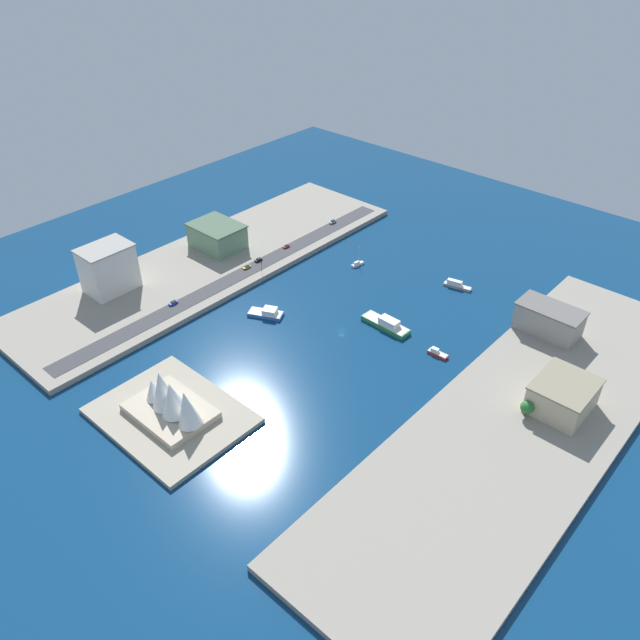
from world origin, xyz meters
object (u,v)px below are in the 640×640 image
at_px(office_block_beige, 563,396).
at_px(sedan_silver, 333,222).
at_px(hotel_broad_white, 108,268).
at_px(opera_landmark, 171,401).
at_px(ferry_green_doubledeck, 386,324).
at_px(taxi_yellow_cab, 247,267).
at_px(pickup_red, 286,246).
at_px(yacht_sleek_gray, 457,285).
at_px(catamaran_blue, 267,313).
at_px(tugboat_red, 438,353).
at_px(traffic_light_waterfront, 261,265).
at_px(suv_black, 259,260).
at_px(carpark_squat_concrete, 549,320).
at_px(hatchback_blue, 173,303).
at_px(sailboat_small_white, 358,264).
at_px(terminal_long_green, 217,236).

bearing_deg(office_block_beige, sedan_silver, -20.00).
relative_size(hotel_broad_white, opera_landmark, 0.73).
bearing_deg(ferry_green_doubledeck, taxi_yellow_cab, 6.46).
height_order(sedan_silver, pickup_red, sedan_silver).
distance_m(yacht_sleek_gray, sedan_silver, 97.71).
height_order(catamaran_blue, tugboat_red, catamaran_blue).
bearing_deg(traffic_light_waterfront, taxi_yellow_cab, 19.01).
distance_m(ferry_green_doubledeck, catamaran_blue, 60.50).
xyz_separation_m(catamaran_blue, office_block_beige, (-141.24, -31.29, 7.87)).
relative_size(yacht_sleek_gray, pickup_red, 3.85).
xyz_separation_m(hotel_broad_white, pickup_red, (-36.92, -94.52, -11.67)).
bearing_deg(hotel_broad_white, suv_black, -116.76).
height_order(pickup_red, opera_landmark, opera_landmark).
bearing_deg(carpark_squat_concrete, traffic_light_waterfront, 20.15).
bearing_deg(traffic_light_waterfront, office_block_beige, -178.03).
height_order(yacht_sleek_gray, hatchback_blue, hatchback_blue).
relative_size(sailboat_small_white, catamaran_blue, 0.63).
height_order(yacht_sleek_gray, traffic_light_waterfront, traffic_light_waterfront).
relative_size(hotel_broad_white, sedan_silver, 5.27).
height_order(tugboat_red, hatchback_blue, hatchback_blue).
bearing_deg(catamaran_blue, hatchback_blue, 34.57).
bearing_deg(catamaran_blue, sedan_silver, -67.62).
distance_m(yacht_sleek_gray, taxi_yellow_cab, 116.22).
relative_size(catamaran_blue, terminal_long_green, 0.63).
relative_size(traffic_light_waterfront, opera_landmark, 0.18).
distance_m(catamaran_blue, terminal_long_green, 76.47).
bearing_deg(carpark_squat_concrete, sailboat_small_white, 3.92).
xyz_separation_m(terminal_long_green, sedan_silver, (-30.43, -68.82, -6.16)).
height_order(catamaran_blue, opera_landmark, opera_landmark).
distance_m(hotel_broad_white, sedan_silver, 142.44).
xyz_separation_m(hotel_broad_white, hatchback_blue, (-36.20, -12.37, -11.58)).
distance_m(sailboat_small_white, sedan_silver, 50.38).
xyz_separation_m(sailboat_small_white, tugboat_red, (-80.09, 39.77, 0.02)).
xyz_separation_m(tugboat_red, carpark_squat_concrete, (-30.60, -47.35, 8.70)).
distance_m(sedan_silver, pickup_red, 42.76).
relative_size(office_block_beige, traffic_light_waterfront, 4.04).
height_order(ferry_green_doubledeck, yacht_sleek_gray, ferry_green_doubledeck).
bearing_deg(ferry_green_doubledeck, carpark_squat_concrete, -143.82).
xyz_separation_m(sedan_silver, pickup_red, (-0.68, 42.76, -0.13)).
relative_size(ferry_green_doubledeck, catamaran_blue, 1.46).
bearing_deg(ferry_green_doubledeck, suv_black, 0.12).
relative_size(sedan_silver, pickup_red, 1.18).
distance_m(carpark_squat_concrete, hatchback_blue, 186.06).
bearing_deg(pickup_red, hatchback_blue, 89.50).
xyz_separation_m(yacht_sleek_gray, carpark_squat_concrete, (-55.91, 9.86, 8.27)).
height_order(sailboat_small_white, tugboat_red, sailboat_small_white).
bearing_deg(suv_black, carpark_squat_concrete, -163.41).
distance_m(tugboat_red, terminal_long_green, 153.22).
relative_size(hatchback_blue, traffic_light_waterfront, 0.76).
height_order(hotel_broad_white, pickup_red, hotel_broad_white).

